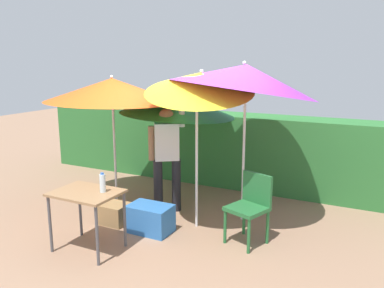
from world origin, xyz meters
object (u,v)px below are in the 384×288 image
at_px(umbrella_orange, 245,78).
at_px(person_vendor, 167,152).
at_px(umbrella_rainbow, 199,83).
at_px(umbrella_navy, 112,90).
at_px(umbrella_yellow, 178,104).
at_px(cooler_box, 150,218).
at_px(folding_table, 87,199).
at_px(chair_plastic, 250,204).
at_px(crate_cardboard, 114,213).
at_px(bottle_water, 103,183).

relative_size(umbrella_orange, person_vendor, 1.31).
distance_m(umbrella_rainbow, umbrella_navy, 1.61).
relative_size(umbrella_yellow, umbrella_navy, 0.93).
bearing_deg(cooler_box, folding_table, -117.74).
bearing_deg(chair_plastic, crate_cardboard, -170.95).
xyz_separation_m(umbrella_yellow, folding_table, (-0.07, -2.19, -0.93)).
bearing_deg(umbrella_navy, chair_plastic, -8.08).
bearing_deg(chair_plastic, person_vendor, 163.24).
height_order(person_vendor, folding_table, person_vendor).
bearing_deg(cooler_box, chair_plastic, 13.71).
height_order(umbrella_orange, folding_table, umbrella_orange).
bearing_deg(umbrella_orange, umbrella_rainbow, -129.16).
bearing_deg(cooler_box, crate_cardboard, 178.90).
xyz_separation_m(umbrella_orange, cooler_box, (-0.96, -0.98, -1.87)).
bearing_deg(umbrella_rainbow, folding_table, -127.25).
bearing_deg(crate_cardboard, cooler_box, -1.10).
relative_size(person_vendor, crate_cardboard, 4.60).
bearing_deg(umbrella_rainbow, umbrella_orange, 50.84).
bearing_deg(chair_plastic, bottle_water, -146.38).
relative_size(umbrella_orange, folding_table, 3.09).
xyz_separation_m(crate_cardboard, bottle_water, (0.41, -0.70, 0.72)).
xyz_separation_m(umbrella_rainbow, umbrella_yellow, (-0.85, 0.98, -0.42)).
bearing_deg(umbrella_navy, umbrella_yellow, 46.51).
xyz_separation_m(person_vendor, bottle_water, (-0.04, -1.45, -0.07)).
xyz_separation_m(crate_cardboard, folding_table, (0.22, -0.78, 0.51)).
bearing_deg(crate_cardboard, folding_table, -74.56).
xyz_separation_m(cooler_box, folding_table, (-0.40, -0.77, 0.47)).
relative_size(umbrella_orange, chair_plastic, 2.78).
distance_m(umbrella_navy, bottle_water, 1.87).
height_order(crate_cardboard, folding_table, folding_table).
relative_size(umbrella_yellow, cooler_box, 3.28).
bearing_deg(chair_plastic, umbrella_yellow, 146.07).
bearing_deg(umbrella_rainbow, cooler_box, -139.39).
relative_size(person_vendor, folding_table, 2.35).
relative_size(cooler_box, folding_table, 0.73).
height_order(umbrella_orange, person_vendor, umbrella_orange).
relative_size(umbrella_orange, cooler_box, 4.22).
xyz_separation_m(person_vendor, crate_cardboard, (-0.45, -0.75, -0.79)).
bearing_deg(umbrella_orange, chair_plastic, -62.22).
xyz_separation_m(chair_plastic, folding_table, (-1.71, -1.09, 0.15)).
distance_m(umbrella_navy, crate_cardboard, 1.87).
relative_size(crate_cardboard, bottle_water, 1.70).
bearing_deg(umbrella_navy, folding_table, -65.11).
xyz_separation_m(person_vendor, cooler_box, (0.17, -0.76, -0.75)).
bearing_deg(crate_cardboard, umbrella_rainbow, 20.81).
distance_m(umbrella_orange, chair_plastic, 1.72).
bearing_deg(crate_cardboard, person_vendor, 59.06).
bearing_deg(folding_table, person_vendor, 81.29).
bearing_deg(umbrella_yellow, bottle_water, -86.64).
relative_size(umbrella_navy, folding_table, 2.59).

